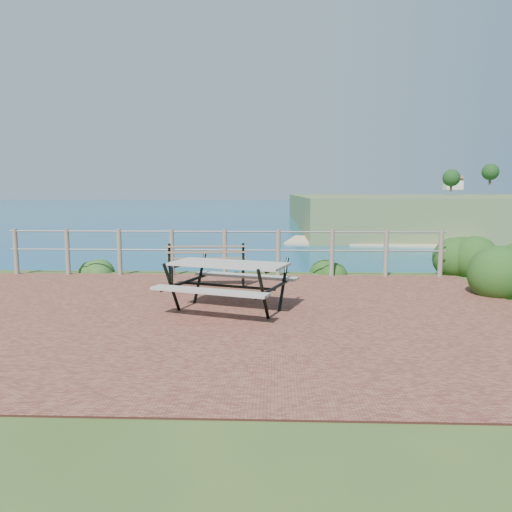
# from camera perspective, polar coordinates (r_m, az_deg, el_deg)

# --- Properties ---
(ground) EXTENTS (10.00, 7.00, 0.12)m
(ground) POSITION_cam_1_polar(r_m,az_deg,el_deg) (7.59, -6.10, -6.59)
(ground) COLOR brown
(ground) RESTS_ON ground
(ocean) EXTENTS (1200.00, 1200.00, 0.00)m
(ocean) POSITION_cam_1_polar(r_m,az_deg,el_deg) (207.30, 1.90, 6.90)
(ocean) COLOR #166285
(ocean) RESTS_ON ground
(safety_railing) EXTENTS (9.40, 0.10, 1.00)m
(safety_railing) POSITION_cam_1_polar(r_m,az_deg,el_deg) (10.76, -3.59, 0.69)
(safety_railing) COLOR #6B5B4C
(safety_railing) RESTS_ON ground
(picnic_table) EXTENTS (1.89, 1.45, 0.74)m
(picnic_table) POSITION_cam_1_polar(r_m,az_deg,el_deg) (7.59, -3.14, -2.90)
(picnic_table) COLOR gray
(picnic_table) RESTS_ON ground
(park_bench) EXTENTS (1.52, 0.51, 0.84)m
(park_bench) POSITION_cam_1_polar(r_m,az_deg,el_deg) (9.61, -5.63, -0.23)
(park_bench) COLOR brown
(park_bench) RESTS_ON ground
(shrub_right_front) EXTENTS (1.25, 1.25, 1.78)m
(shrub_right_front) POSITION_cam_1_polar(r_m,az_deg,el_deg) (10.01, 26.88, -3.94)
(shrub_right_front) COLOR #1A4114
(shrub_right_front) RESTS_ON ground
(shrub_right_edge) EXTENTS (1.20, 1.20, 1.71)m
(shrub_right_edge) POSITION_cam_1_polar(r_m,az_deg,el_deg) (11.83, 23.23, -2.10)
(shrub_right_edge) COLOR #1A4114
(shrub_right_edge) RESTS_ON ground
(shrub_lip_west) EXTENTS (0.72, 0.72, 0.45)m
(shrub_lip_west) POSITION_cam_1_polar(r_m,az_deg,el_deg) (12.06, -17.75, -1.68)
(shrub_lip_west) COLOR #284A1B
(shrub_lip_west) RESTS_ON ground
(shrub_lip_east) EXTENTS (0.68, 0.68, 0.39)m
(shrub_lip_east) POSITION_cam_1_polar(r_m,az_deg,el_deg) (11.39, 8.49, -1.92)
(shrub_lip_east) COLOR #1A4114
(shrub_lip_east) RESTS_ON ground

